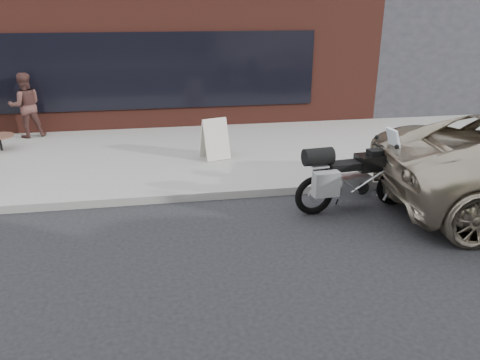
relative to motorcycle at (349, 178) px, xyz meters
name	(u,v)px	position (x,y,z in m)	size (l,w,h in m)	color
ground	(293,344)	(-1.86, -3.17, -0.61)	(120.00, 120.00, 0.00)	black
near_sidewalk	(215,148)	(-1.86, 3.83, -0.53)	(44.00, 6.00, 0.15)	gray
storefront	(136,37)	(-3.86, 10.81, 1.64)	(14.00, 10.07, 4.50)	#52231A
neighbour_building	(445,14)	(8.14, 10.83, 2.39)	(10.00, 10.00, 6.00)	#27272C
motorcycle	(349,178)	(0.00, 0.00, 0.00)	(2.23, 0.86, 1.41)	black
sandwich_sign	(215,138)	(-1.97, 2.89, -0.01)	(0.68, 0.65, 0.89)	beige
cafe_patron_left	(26,105)	(-6.48, 5.43, 0.36)	(0.80, 0.62, 1.64)	#51302B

